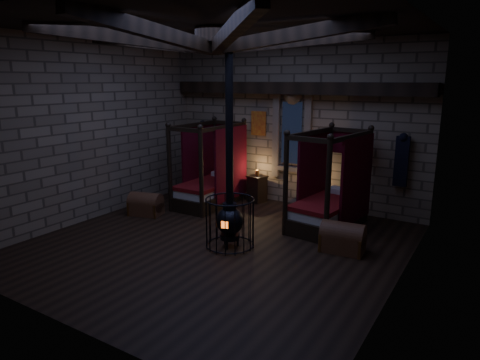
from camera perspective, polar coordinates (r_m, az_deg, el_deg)
The scene contains 8 objects.
room at distance 8.27m, azimuth -3.07°, elevation 16.55°, with size 7.02×7.02×4.29m.
bed_left at distance 11.41m, azimuth -3.91°, elevation -0.61°, with size 1.09×2.06×2.15m.
bed_right at distance 9.84m, azimuth 11.81°, elevation -3.14°, with size 1.34×2.18×2.16m.
trunk_left at distance 10.80m, azimuth -12.46°, elevation -3.24°, with size 0.88×0.68×0.57m.
trunk_right at distance 8.59m, azimuth 13.53°, elevation -7.56°, with size 0.86×0.59×0.60m.
nightstand_left at distance 11.63m, azimuth 2.29°, elevation -1.12°, with size 0.54×0.52×0.89m.
nightstand_right at distance 10.87m, azimuth 9.65°, elevation -2.55°, with size 0.44×0.42×0.72m.
stove at distance 8.48m, azimuth -1.37°, elevation -5.02°, with size 0.97×0.97×4.05m.
Camera 1 is at (4.71, -6.69, 3.28)m, focal length 32.00 mm.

